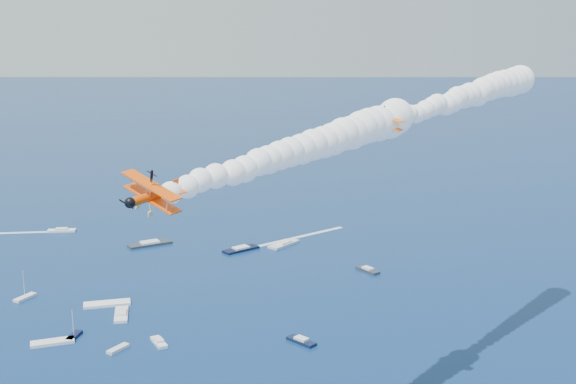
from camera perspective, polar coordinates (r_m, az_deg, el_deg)
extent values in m
cube|color=white|center=(271.72, -17.13, -2.87)|extent=(9.98, 4.33, 0.70)
cube|color=black|center=(239.10, -3.66, -4.45)|extent=(12.75, 8.68, 0.70)
cube|color=white|center=(174.63, -9.97, -11.39)|extent=(3.71, 6.90, 0.70)
cube|color=#0D1832|center=(172.70, 1.04, -11.47)|extent=(6.09, 7.65, 0.70)
cube|color=black|center=(182.35, -16.25, -10.65)|extent=(3.96, 5.96, 0.70)
cube|color=silver|center=(173.29, -13.03, -11.74)|extent=(5.32, 5.16, 0.70)
cube|color=silver|center=(244.17, -0.33, -4.05)|extent=(12.20, 10.68, 0.70)
cube|color=white|center=(199.67, -13.84, -8.40)|extent=(11.97, 3.91, 0.70)
cube|color=white|center=(191.89, -12.79, -9.23)|extent=(3.85, 10.29, 0.70)
cube|color=#2A3038|center=(248.66, -10.65, -3.96)|extent=(15.10, 8.34, 0.70)
cube|color=#2A3038|center=(220.32, 6.19, -6.04)|extent=(5.51, 8.37, 0.70)
cube|color=silver|center=(210.26, -19.70, -7.69)|extent=(5.88, 6.41, 0.70)
cube|color=white|center=(180.49, -17.78, -11.01)|extent=(9.94, 4.03, 0.70)
cube|color=white|center=(253.75, 0.99, -3.47)|extent=(35.34, 17.74, 0.04)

